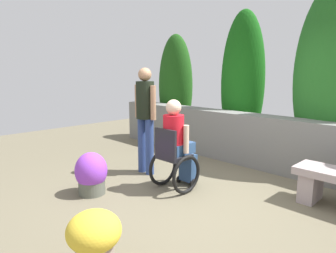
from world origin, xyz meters
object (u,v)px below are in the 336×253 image
(flower_pot_purple_near, at_px, (94,238))
(flower_pot_red_accent, at_px, (91,174))
(person_in_wheelchair, at_px, (176,148))
(person_standing_companion, at_px, (145,113))

(flower_pot_purple_near, relative_size, flower_pot_red_accent, 0.93)
(person_in_wheelchair, relative_size, flower_pot_red_accent, 2.20)
(person_in_wheelchair, height_order, person_standing_companion, person_standing_companion)
(person_in_wheelchair, xyz_separation_m, flower_pot_purple_near, (0.84, -1.87, -0.30))
(person_standing_companion, relative_size, flower_pot_red_accent, 2.94)
(person_standing_companion, bearing_deg, flower_pot_purple_near, -65.28)
(person_standing_companion, height_order, flower_pot_red_accent, person_standing_companion)
(person_in_wheelchair, bearing_deg, person_standing_companion, -178.82)
(person_standing_companion, bearing_deg, flower_pot_red_accent, -97.73)
(flower_pot_purple_near, distance_m, flower_pot_red_accent, 1.77)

